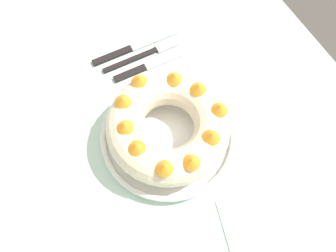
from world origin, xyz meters
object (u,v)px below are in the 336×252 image
serving_dish (168,135)px  fork (147,54)px  serving_knife (130,49)px  napkin (249,230)px  bundt_cake (168,126)px  cake_knife (144,68)px

serving_dish → fork: size_ratio=1.45×
serving_knife → serving_dish: bearing=-0.9°
fork → napkin: bearing=-3.2°
serving_knife → bundt_cake: bearing=-0.9°
fork → serving_knife: bearing=-138.6°
serving_dish → bundt_cake: (0.00, -0.00, 0.05)m
cake_knife → napkin: size_ratio=1.35×
serving_dish → bundt_cake: 0.05m
napkin → fork: bearing=179.8°
serving_knife → fork: bearing=48.6°
serving_knife → napkin: size_ratio=1.70×
fork → serving_knife: 0.04m
bundt_cake → fork: (-0.22, 0.05, -0.06)m
fork → cake_knife: cake_knife is taller
serving_dish → serving_knife: bearing=175.0°
serving_dish → serving_knife: size_ratio=1.27×
cake_knife → napkin: 0.42m
bundt_cake → serving_knife: bundt_cake is taller
cake_knife → serving_knife: bearing=-166.4°
bundt_cake → napkin: size_ratio=1.87×
bundt_cake → cake_knife: (-0.18, 0.03, -0.06)m
serving_knife → napkin: (0.49, 0.03, -0.00)m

